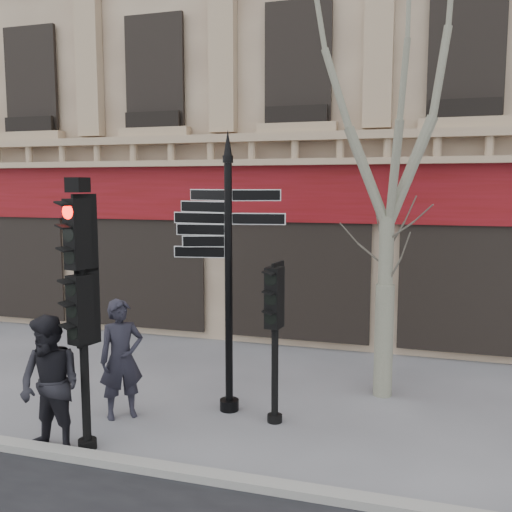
# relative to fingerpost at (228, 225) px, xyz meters

# --- Properties ---
(ground) EXTENTS (80.00, 80.00, 0.00)m
(ground) POSITION_rel_fingerpost_xyz_m (0.23, -0.89, -3.13)
(ground) COLOR #5C5C60
(ground) RESTS_ON ground
(kerb) EXTENTS (80.00, 0.25, 0.12)m
(kerb) POSITION_rel_fingerpost_xyz_m (0.23, -2.29, -3.07)
(kerb) COLOR gray
(kerb) RESTS_ON ground
(building) EXTENTS (28.00, 15.52, 18.00)m
(building) POSITION_rel_fingerpost_xyz_m (0.23, 11.59, 5.85)
(building) COLOR #9D8268
(building) RESTS_ON ground
(fingerpost) EXTENTS (1.97, 1.97, 4.67)m
(fingerpost) POSITION_rel_fingerpost_xyz_m (0.00, 0.00, 0.00)
(fingerpost) COLOR black
(fingerpost) RESTS_ON ground
(traffic_signal_main) EXTENTS (0.49, 0.40, 3.89)m
(traffic_signal_main) POSITION_rel_fingerpost_xyz_m (-1.48, -1.95, -0.68)
(traffic_signal_main) COLOR black
(traffic_signal_main) RESTS_ON ground
(traffic_signal_secondary) EXTENTS (0.46, 0.36, 2.53)m
(traffic_signal_secondary) POSITION_rel_fingerpost_xyz_m (0.86, -0.25, -1.37)
(traffic_signal_secondary) COLOR black
(traffic_signal_secondary) RESTS_ON ground
(plane_tree) EXTENTS (2.96, 2.96, 7.86)m
(plane_tree) POSITION_rel_fingerpost_xyz_m (2.42, 1.46, 2.38)
(plane_tree) COLOR gray
(plane_tree) RESTS_ON ground
(pedestrian_a) EXTENTS (0.85, 0.83, 1.96)m
(pedestrian_a) POSITION_rel_fingerpost_xyz_m (-1.58, -0.78, -2.15)
(pedestrian_a) COLOR black
(pedestrian_a) RESTS_ON ground
(pedestrian_b) EXTENTS (1.05, 0.86, 1.98)m
(pedestrian_b) POSITION_rel_fingerpost_xyz_m (-1.88, -2.19, -2.15)
(pedestrian_b) COLOR black
(pedestrian_b) RESTS_ON ground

